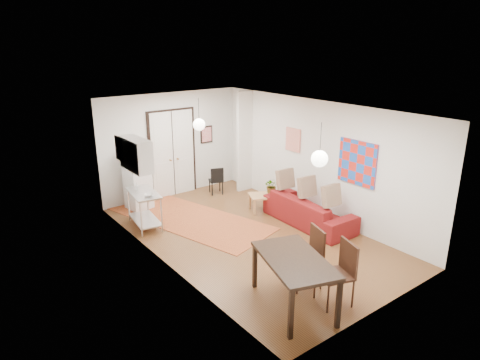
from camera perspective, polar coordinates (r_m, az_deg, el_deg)
floor at (r=9.83m, az=1.15°, el=-7.39°), size 7.00×7.00×0.00m
ceiling at (r=8.96m, az=1.27°, el=9.57°), size 4.20×7.00×0.02m
wall_back at (r=12.13m, az=-9.12°, el=4.66°), size 4.20×0.02×2.90m
wall_front at (r=7.07m, az=19.16°, el=-6.17°), size 4.20×0.02×2.90m
wall_left at (r=8.23m, az=-10.37°, el=-1.98°), size 0.02×7.00×2.90m
wall_right at (r=10.67m, az=10.10°, el=2.73°), size 0.02×7.00×2.90m
double_doors at (r=12.16m, az=-8.96°, el=3.47°), size 1.44×0.06×2.50m
stub_partition at (r=12.33m, az=0.61°, el=5.10°), size 0.50×0.10×2.90m
wall_cabinet at (r=9.47m, az=-13.71°, el=3.34°), size 0.35×1.00×0.70m
painting_popart at (r=9.83m, az=15.37°, el=2.23°), size 0.05×1.00×1.00m
painting_abstract at (r=11.11m, az=7.10°, el=5.35°), size 0.05×0.50×0.60m
poster_back at (r=12.64m, az=-4.48°, el=6.07°), size 0.40×0.03×0.50m
print_left at (r=9.85m, az=-15.71°, el=4.05°), size 0.03×0.44×0.54m
pendant_back at (r=10.69m, az=-5.48°, el=7.37°), size 0.30×0.30×0.80m
pendant_front at (r=7.66m, az=10.55°, el=2.80°), size 0.30×0.30×0.80m
kilim_rug at (r=10.86m, az=-7.26°, el=-4.92°), size 2.88×4.84×0.01m
sofa at (r=10.42m, az=9.16°, el=-4.00°), size 2.42×1.02×0.70m
coffee_table at (r=11.10m, az=3.84°, el=-2.21°), size 1.13×0.91×0.44m
potted_plant at (r=11.07m, az=4.26°, el=-0.77°), size 0.49×0.46×0.43m
kitchen_counter at (r=10.33m, az=-12.65°, el=-3.25°), size 0.71×1.19×0.86m
bowl at (r=9.95m, az=-12.05°, el=-1.94°), size 0.26×0.26×0.05m
soap_bottle at (r=10.39m, az=-13.63°, el=-0.82°), size 0.11×0.11×0.18m
fridge at (r=11.42m, az=-13.50°, el=0.10°), size 0.63×0.63×1.59m
dining_table at (r=7.12m, az=7.26°, el=-11.01°), size 1.37×1.81×0.89m
dining_chair_near at (r=7.85m, az=8.03°, el=-9.33°), size 0.66×0.81×1.09m
dining_chair_far at (r=7.44m, az=11.89°, el=-11.22°), size 0.66×0.81×1.09m
black_side_chair at (r=12.34m, az=-3.43°, el=0.34°), size 0.47×0.48×0.81m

